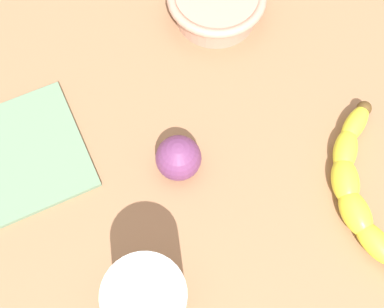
{
  "coord_description": "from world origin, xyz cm",
  "views": [
    {
      "loc": [
        10.92,
        -13.24,
        58.84
      ],
      "look_at": [
        -7.44,
        3.0,
        5.0
      ],
      "focal_mm": 48.59,
      "sensor_mm": 36.0,
      "label": 1
    }
  ],
  "objects": [
    {
      "name": "folded_napkin",
      "position": [
        -21.02,
        -10.78,
        3.3
      ],
      "size": [
        18.11,
        16.45,
        0.6
      ],
      "primitive_type": "cube",
      "rotation": [
        0.0,
        0.0,
        -0.28
      ],
      "color": "slate",
      "rests_on": "wooden_tabletop"
    },
    {
      "name": "ceramic_bowl",
      "position": [
        -21.31,
        19.5,
        5.6
      ],
      "size": [
        12.88,
        12.88,
        4.3
      ],
      "color": "tan",
      "rests_on": "wooden_tabletop"
    },
    {
      "name": "smoothie_glass",
      "position": [
        2.65,
        -11.46,
        8.35
      ],
      "size": [
        7.53,
        7.53,
        10.84
      ],
      "color": "silver",
      "rests_on": "wooden_tabletop"
    },
    {
      "name": "plum_fruit",
      "position": [
        -7.87,
        1.35,
        5.61
      ],
      "size": [
        5.22,
        5.22,
        5.22
      ],
      "primitive_type": "sphere",
      "color": "#6B3360",
      "rests_on": "wooden_tabletop"
    },
    {
      "name": "wooden_tabletop",
      "position": [
        0.0,
        0.0,
        1.5
      ],
      "size": [
        120.0,
        120.0,
        3.0
      ],
      "primitive_type": "cube",
      "color": "#966847",
      "rests_on": "ground"
    },
    {
      "name": "banana",
      "position": [
        8.61,
        13.97,
        4.55
      ],
      "size": [
        19.99,
        14.15,
        3.09
      ],
      "rotation": [
        0.0,
        0.0,
        5.74
      ],
      "color": "yellow",
      "rests_on": "wooden_tabletop"
    }
  ]
}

